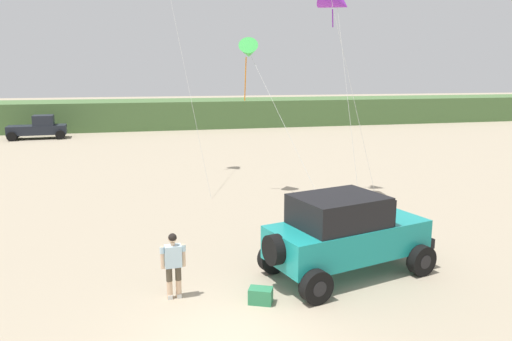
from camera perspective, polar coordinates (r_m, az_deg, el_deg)
name	(u,v)px	position (r m, az deg, el deg)	size (l,w,h in m)	color
ground_plane	(236,338)	(10.64, -2.34, -19.23)	(220.00, 220.00, 0.00)	tan
dune_ridge	(180,113)	(51.12, -8.98, 6.75)	(90.00, 7.82, 2.73)	#4C703D
jeep	(346,233)	(13.32, 10.62, -7.25)	(5.02, 3.35, 2.26)	teal
person_watching	(173,262)	(12.02, -9.80, -10.66)	(0.62, 0.32, 1.67)	#DBB28E
cooler_box	(261,296)	(11.90, 0.55, -14.65)	(0.56, 0.36, 0.38)	#2D7F51
distant_pickup	(39,128)	(44.66, -24.40, 4.66)	(4.72, 2.66, 1.98)	#1E232D
kite_blue_swept	(337,1)	(20.51, 9.57, 19.27)	(1.99, 4.13, 9.15)	purple
kite_purple_stunt	(249,51)	(21.74, -0.88, 13.97)	(2.42, 6.47, 7.07)	green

